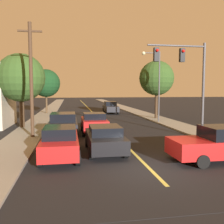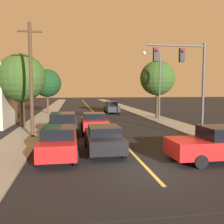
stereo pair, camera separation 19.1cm
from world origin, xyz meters
The scene contains 15 objects.
ground_plane centered at (0.00, 0.00, 0.00)m, with size 200.00×200.00×0.00m, color black.
road_surface centered at (0.00, 36.00, 0.01)m, with size 10.65×80.00×0.01m.
sidewalk_left centered at (-6.57, 36.00, 0.06)m, with size 2.50×80.00×0.12m.
sidewalk_right centered at (6.57, 36.00, 0.06)m, with size 2.50×80.00×0.12m.
car_near_lane_front centered at (-1.49, 3.21, 0.75)m, with size 1.95×4.38×1.46m.
car_near_lane_second centered at (-1.49, 9.29, 0.84)m, with size 1.97×4.02×1.60m.
car_outer_lane_front centered at (-3.83, 2.39, 0.82)m, with size 1.86×4.45×1.59m.
car_outer_lane_second centered at (-3.83, 8.50, 0.87)m, with size 2.10×5.16×1.70m.
car_far_oncoming centered at (2.40, 25.21, 0.86)m, with size 1.86×4.57×1.70m.
traffic_signal_mast centered at (4.46, 5.91, 4.67)m, with size 4.11×0.42×6.43m.
streetlamp_right centered at (5.22, 14.41, 4.68)m, with size 1.94×0.36×7.10m.
utility_pole_left centered at (-5.92, 7.87, 4.18)m, with size 1.60×0.24×7.80m.
tree_left_near centered at (-7.49, 12.69, 4.40)m, with size 4.15×4.15×6.38m.
tree_left_far centered at (-6.56, 25.75, 4.29)m, with size 3.85×3.85×6.10m.
tree_right_near centered at (6.51, 17.55, 4.70)m, with size 3.96×3.96×6.58m.
Camera 1 is at (-3.32, -9.99, 3.38)m, focal length 40.00 mm.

